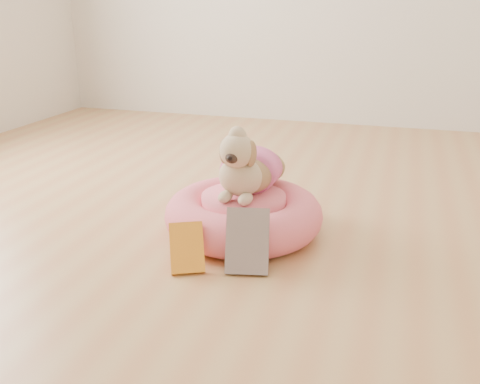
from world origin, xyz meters
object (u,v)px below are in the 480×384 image
(book_yellow, at_px, (187,248))
(book_white, at_px, (247,241))
(pet_bed, at_px, (244,215))
(dog, at_px, (248,156))

(book_yellow, height_order, book_white, book_white)
(pet_bed, distance_m, dog, 0.24)
(pet_bed, relative_size, book_yellow, 3.57)
(book_yellow, xyz_separation_m, book_white, (0.20, 0.06, 0.03))
(dog, distance_m, book_yellow, 0.47)
(dog, xyz_separation_m, book_yellow, (-0.10, -0.39, -0.23))
(pet_bed, xyz_separation_m, dog, (0.01, 0.04, 0.23))
(dog, relative_size, book_yellow, 2.29)
(book_white, bearing_deg, dog, 93.78)
(dog, distance_m, book_white, 0.40)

